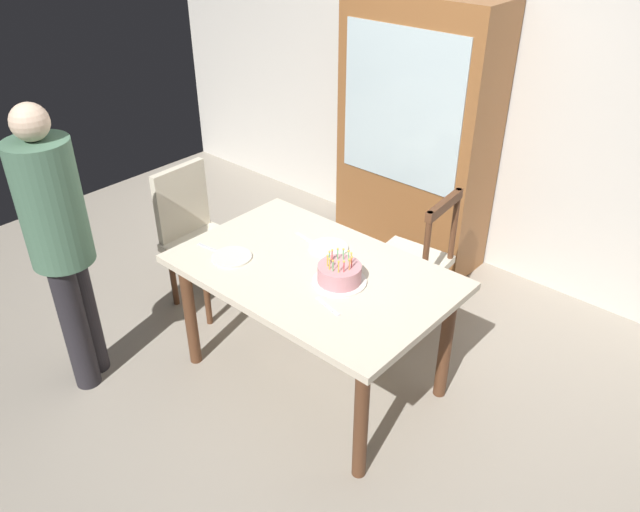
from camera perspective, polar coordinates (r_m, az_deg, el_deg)
name	(u,v)px	position (r m, az deg, el deg)	size (l,w,h in m)	color
ground	(314,376)	(3.74, -0.58, -10.93)	(6.40, 6.40, 0.00)	#9E9384
back_wall	(497,88)	(4.48, 15.90, 14.55)	(6.40, 0.10, 2.60)	beige
dining_table	(313,284)	(3.33, -0.64, -2.58)	(1.46, 0.94, 0.76)	beige
birthday_cake	(339,274)	(3.15, 1.79, -1.70)	(0.28, 0.28, 0.17)	silver
plate_near_celebrant	(232,257)	(3.40, -8.10, -0.09)	(0.22, 0.22, 0.01)	silver
plate_far_side	(329,248)	(3.45, 0.79, 0.77)	(0.22, 0.22, 0.01)	silver
fork_near_celebrant	(210,248)	(3.50, -10.01, 0.68)	(0.18, 0.02, 0.01)	silver
fork_far_side	(307,239)	(3.54, -1.22, 1.58)	(0.18, 0.02, 0.01)	silver
fork_near_guest	(328,306)	(3.00, 0.73, -4.62)	(0.18, 0.02, 0.01)	silver
chair_spindle_back	(412,264)	(3.92, 8.44, -0.70)	(0.48, 0.48, 0.95)	beige
chair_upholstered	(195,230)	(4.17, -11.35, 2.31)	(0.46, 0.45, 0.95)	beige
person_celebrant	(59,237)	(3.47, -22.79, 1.59)	(0.32, 0.32, 1.65)	#262328
china_cabinet	(416,135)	(4.53, 8.82, 10.92)	(1.10, 0.45, 1.90)	brown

